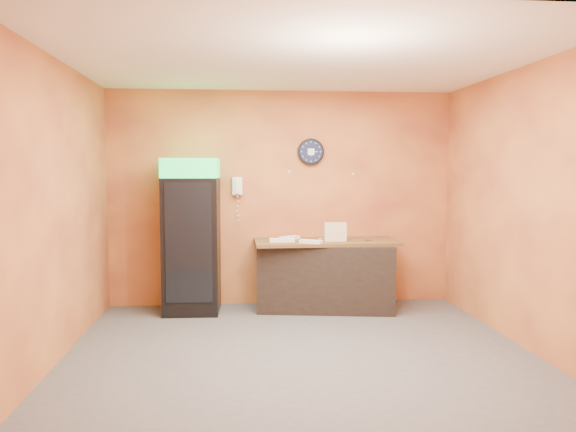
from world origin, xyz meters
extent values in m
plane|color=#47474C|center=(0.00, 0.00, 0.00)|extent=(4.50, 4.50, 0.00)
cube|color=#E38F40|center=(0.00, 2.00, 1.40)|extent=(4.50, 0.02, 2.80)
cube|color=#E38F40|center=(-2.25, 0.00, 1.40)|extent=(0.02, 4.00, 2.80)
cube|color=#E38F40|center=(2.25, 0.00, 1.40)|extent=(0.02, 4.00, 2.80)
cube|color=white|center=(0.00, 0.00, 2.80)|extent=(4.50, 4.00, 0.02)
cube|color=black|center=(-1.15, 1.65, 0.84)|extent=(0.69, 0.69, 1.67)
cube|color=#17CA4A|center=(-1.15, 1.65, 1.79)|extent=(0.69, 0.69, 0.24)
cube|color=black|center=(-1.14, 1.31, 0.91)|extent=(0.55, 0.04, 1.43)
cube|color=black|center=(0.53, 1.63, 0.42)|extent=(1.78, 1.00, 0.84)
cylinder|color=black|center=(0.38, 1.98, 2.01)|extent=(0.35, 0.05, 0.35)
cylinder|color=#0F1433|center=(0.38, 1.95, 2.01)|extent=(0.30, 0.01, 0.30)
cube|color=white|center=(0.38, 1.94, 2.01)|extent=(0.08, 0.00, 0.08)
cube|color=white|center=(-0.58, 1.96, 1.56)|extent=(0.13, 0.07, 0.23)
cube|color=white|center=(-0.58, 1.91, 1.56)|extent=(0.05, 0.04, 0.19)
cube|color=brown|center=(0.53, 1.63, 0.86)|extent=(1.81, 0.78, 0.04)
cube|color=#F2E3BC|center=(0.63, 1.53, 0.91)|extent=(0.28, 0.10, 0.06)
cube|color=#F2E3BC|center=(0.63, 1.53, 0.97)|extent=(0.28, 0.10, 0.06)
cube|color=#F2E3BC|center=(0.63, 1.53, 1.03)|extent=(0.28, 0.10, 0.06)
cube|color=#F2E3BC|center=(0.63, 1.53, 1.08)|extent=(0.28, 0.10, 0.06)
cube|color=white|center=(-0.04, 1.51, 0.90)|extent=(0.31, 0.13, 0.04)
cube|color=white|center=(0.30, 1.35, 0.90)|extent=(0.29, 0.23, 0.04)
cube|color=white|center=(0.08, 1.77, 0.90)|extent=(0.29, 0.25, 0.04)
cylinder|color=silver|center=(0.58, 1.68, 0.91)|extent=(0.05, 0.05, 0.05)
camera|label=1|loc=(-0.61, -5.36, 1.77)|focal=35.00mm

